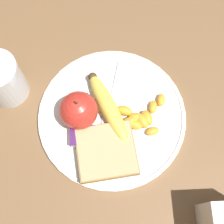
{
  "coord_description": "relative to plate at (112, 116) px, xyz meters",
  "views": [
    {
      "loc": [
        0.01,
        0.2,
        0.58
      ],
      "look_at": [
        0.0,
        0.0,
        0.03
      ],
      "focal_mm": 50.0,
      "sensor_mm": 36.0,
      "label": 1
    }
  ],
  "objects": [
    {
      "name": "ground_plane",
      "position": [
        0.0,
        0.0,
        -0.01
      ],
      "size": [
        3.0,
        3.0,
        0.0
      ],
      "primitive_type": "plane",
      "color": "brown"
    },
    {
      "name": "plate",
      "position": [
        0.0,
        0.0,
        0.0
      ],
      "size": [
        0.29,
        0.29,
        0.01
      ],
      "color": "white",
      "rests_on": "ground_plane"
    },
    {
      "name": "juice_glass",
      "position": [
        0.21,
        -0.07,
        0.04
      ],
      "size": [
        0.08,
        0.08,
        0.09
      ],
      "color": "silver",
      "rests_on": "ground_plane"
    },
    {
      "name": "apple",
      "position": [
        0.06,
        -0.0,
        0.04
      ],
      "size": [
        0.07,
        0.07,
        0.08
      ],
      "color": "red",
      "rests_on": "plate"
    },
    {
      "name": "banana",
      "position": [
        0.01,
        -0.01,
        0.02
      ],
      "size": [
        0.09,
        0.16,
        0.03
      ],
      "color": "#E0CC4C",
      "rests_on": "plate"
    },
    {
      "name": "bread_slice",
      "position": [
        0.01,
        0.07,
        0.02
      ],
      "size": [
        0.12,
        0.11,
        0.02
      ],
      "color": "olive",
      "rests_on": "plate"
    },
    {
      "name": "fork",
      "position": [
        0.0,
        -0.01,
        0.01
      ],
      "size": [
        0.06,
        0.19,
        0.0
      ],
      "rotation": [
        0.0,
        0.0,
        13.9
      ],
      "color": "silver",
      "rests_on": "plate"
    },
    {
      "name": "jam_packet",
      "position": [
        0.06,
        0.04,
        0.01
      ],
      "size": [
        0.04,
        0.04,
        0.02
      ],
      "color": "white",
      "rests_on": "plate"
    },
    {
      "name": "orange_segment_0",
      "position": [
        -0.08,
        -0.01,
        0.01
      ],
      "size": [
        0.02,
        0.03,
        0.01
      ],
      "color": "#F9A32D",
      "rests_on": "plate"
    },
    {
      "name": "orange_segment_1",
      "position": [
        -0.05,
        0.01,
        0.01
      ],
      "size": [
        0.03,
        0.02,
        0.02
      ],
      "color": "#F9A32D",
      "rests_on": "plate"
    },
    {
      "name": "orange_segment_2",
      "position": [
        -0.07,
        0.04,
        0.01
      ],
      "size": [
        0.03,
        0.02,
        0.01
      ],
      "color": "#F9A32D",
      "rests_on": "plate"
    },
    {
      "name": "orange_segment_3",
      "position": [
        -0.06,
        0.02,
        0.01
      ],
      "size": [
        0.03,
        0.04,
        0.02
      ],
      "color": "#F9A32D",
      "rests_on": "plate"
    },
    {
      "name": "orange_segment_4",
      "position": [
        -0.07,
        0.01,
        0.01
      ],
      "size": [
        0.03,
        0.04,
        0.02
      ],
      "color": "#F9A32D",
      "rests_on": "plate"
    },
    {
      "name": "orange_segment_5",
      "position": [
        -0.04,
        0.02,
        0.01
      ],
      "size": [
        0.03,
        0.03,
        0.02
      ],
      "color": "#F9A32D",
      "rests_on": "plate"
    },
    {
      "name": "orange_segment_6",
      "position": [
        -0.02,
        -0.01,
        0.01
      ],
      "size": [
        0.04,
        0.03,
        0.02
      ],
      "color": "#F9A32D",
      "rests_on": "plate"
    },
    {
      "name": "orange_segment_7",
      "position": [
        -0.03,
        0.02,
        0.01
      ],
      "size": [
        0.04,
        0.04,
        0.02
      ],
      "color": "#F9A32D",
      "rests_on": "plate"
    },
    {
      "name": "orange_segment_8",
      "position": [
        -0.1,
        -0.03,
        0.01
      ],
      "size": [
        0.02,
        0.03,
        0.01
      ],
      "color": "#F9A32D",
      "rests_on": "plate"
    }
  ]
}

